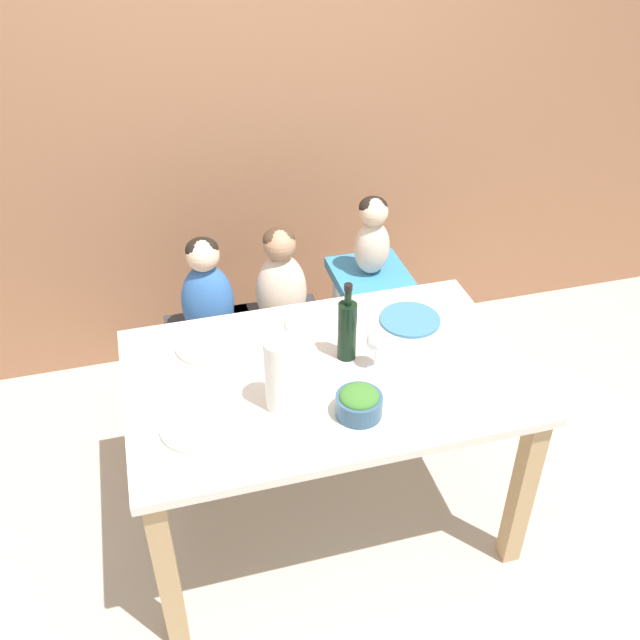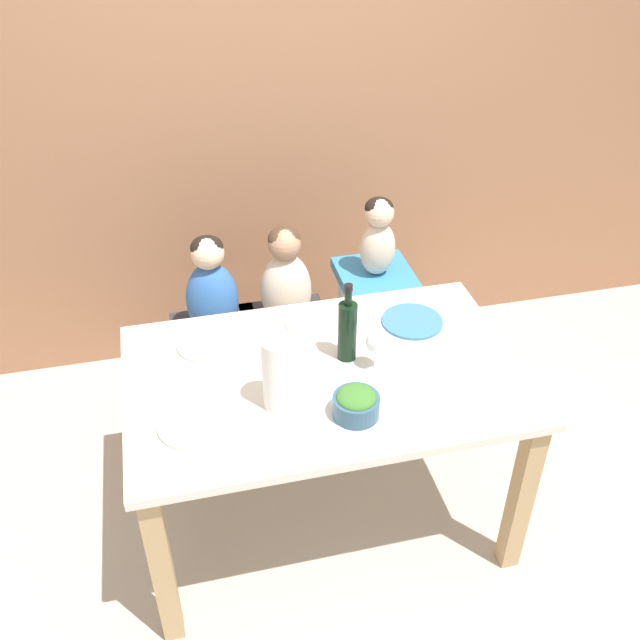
% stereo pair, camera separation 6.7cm
% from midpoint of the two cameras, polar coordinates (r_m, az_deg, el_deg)
% --- Properties ---
extents(ground_plane, '(14.00, 14.00, 0.00)m').
position_cam_midpoint_polar(ground_plane, '(3.09, -0.30, -15.23)').
color(ground_plane, '#BCB2A3').
extents(wall_back, '(10.00, 0.06, 2.70)m').
position_cam_midpoint_polar(wall_back, '(3.39, -6.39, 17.45)').
color(wall_back, '#9E6B4C').
rests_on(wall_back, ground_plane).
extents(dining_table, '(1.41, 0.89, 0.77)m').
position_cam_midpoint_polar(dining_table, '(2.61, -0.35, -6.07)').
color(dining_table, silver).
rests_on(dining_table, ground_plane).
extents(chair_far_left, '(0.39, 0.43, 0.48)m').
position_cam_midpoint_polar(chair_far_left, '(3.28, -9.14, -2.31)').
color(chair_far_left, silver).
rests_on(chair_far_left, ground_plane).
extents(chair_far_center, '(0.39, 0.43, 0.48)m').
position_cam_midpoint_polar(chair_far_center, '(3.31, -3.57, -1.42)').
color(chair_far_center, silver).
rests_on(chair_far_center, ground_plane).
extents(chair_right_highchair, '(0.33, 0.37, 0.69)m').
position_cam_midpoint_polar(chair_right_highchair, '(3.32, 3.40, 1.69)').
color(chair_right_highchair, silver).
rests_on(chair_right_highchair, ground_plane).
extents(person_child_left, '(0.23, 0.19, 0.49)m').
position_cam_midpoint_polar(person_child_left, '(3.10, -9.67, 2.25)').
color(person_child_left, '#3366B2').
rests_on(person_child_left, chair_far_left).
extents(person_child_center, '(0.23, 0.19, 0.49)m').
position_cam_midpoint_polar(person_child_center, '(3.14, -3.78, 3.14)').
color(person_child_center, beige).
rests_on(person_child_center, chair_far_center).
extents(person_baby_right, '(0.16, 0.14, 0.37)m').
position_cam_midpoint_polar(person_baby_right, '(3.14, 3.61, 6.92)').
color(person_baby_right, beige).
rests_on(person_baby_right, chair_right_highchair).
extents(wine_bottle, '(0.07, 0.07, 0.31)m').
position_cam_midpoint_polar(wine_bottle, '(2.53, 1.43, -0.71)').
color(wine_bottle, black).
rests_on(wine_bottle, dining_table).
extents(paper_towel_roll, '(0.11, 0.11, 0.27)m').
position_cam_midpoint_polar(paper_towel_roll, '(2.32, -3.94, -4.35)').
color(paper_towel_roll, white).
rests_on(paper_towel_roll, dining_table).
extents(wine_glass_near, '(0.07, 0.07, 0.16)m').
position_cam_midpoint_polar(wine_glass_near, '(2.50, 3.74, -1.77)').
color(wine_glass_near, white).
rests_on(wine_glass_near, dining_table).
extents(wine_glass_far, '(0.07, 0.07, 0.16)m').
position_cam_midpoint_polar(wine_glass_far, '(2.57, -2.93, -0.52)').
color(wine_glass_far, white).
rests_on(wine_glass_far, dining_table).
extents(salad_bowl_large, '(0.16, 0.16, 0.10)m').
position_cam_midpoint_polar(salad_bowl_large, '(2.34, 2.31, -6.61)').
color(salad_bowl_large, '#335675').
rests_on(salad_bowl_large, dining_table).
extents(dinner_plate_front_left, '(0.24, 0.24, 0.01)m').
position_cam_midpoint_polar(dinner_plate_front_left, '(2.36, -10.63, -8.41)').
color(dinner_plate_front_left, silver).
rests_on(dinner_plate_front_left, dining_table).
extents(dinner_plate_back_left, '(0.24, 0.24, 0.01)m').
position_cam_midpoint_polar(dinner_plate_back_left, '(2.69, -9.70, -2.03)').
color(dinner_plate_back_left, silver).
rests_on(dinner_plate_back_left, dining_table).
extents(dinner_plate_back_right, '(0.24, 0.24, 0.01)m').
position_cam_midpoint_polar(dinner_plate_back_right, '(2.80, 6.52, 0.03)').
color(dinner_plate_back_right, teal).
rests_on(dinner_plate_back_right, dining_table).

